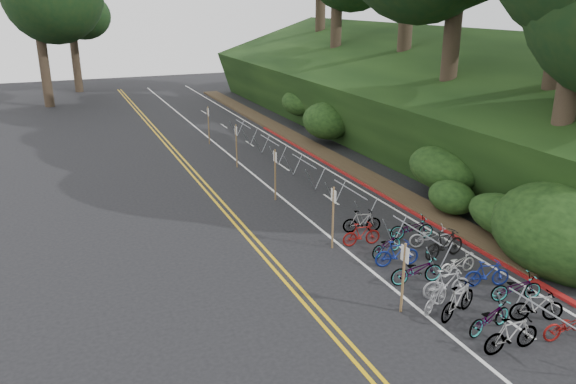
% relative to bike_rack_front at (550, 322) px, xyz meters
% --- Properties ---
extents(ground, '(120.00, 120.00, 0.00)m').
position_rel_bike_rack_front_xyz_m(ground, '(-3.08, 3.17, -0.80)').
color(ground, black).
rests_on(ground, ground).
extents(road_markings, '(7.47, 80.00, 0.01)m').
position_rel_bike_rack_front_xyz_m(road_markings, '(-2.45, 13.27, -0.79)').
color(road_markings, gold).
rests_on(road_markings, ground).
extents(red_curb, '(0.25, 28.00, 0.10)m').
position_rel_bike_rack_front_xyz_m(red_curb, '(2.62, 15.17, -0.75)').
color(red_curb, maroon).
rests_on(red_curb, ground).
extents(embankment, '(14.30, 48.14, 9.11)m').
position_rel_bike_rack_front_xyz_m(embankment, '(9.88, 22.21, 1.77)').
color(embankment, black).
rests_on(embankment, ground).
extents(bike_rack_front, '(1.09, 3.11, 1.07)m').
position_rel_bike_rack_front_xyz_m(bike_rack_front, '(0.00, 0.00, 0.00)').
color(bike_rack_front, gray).
rests_on(bike_rack_front, ground).
extents(bike_racks_rest, '(1.14, 23.00, 1.17)m').
position_rel_bike_rack_front_xyz_m(bike_racks_rest, '(-0.08, 16.17, 0.06)').
color(bike_racks_rest, gray).
rests_on(bike_racks_rest, ground).
extents(signpost_near, '(0.08, 0.40, 2.30)m').
position_rel_bike_rack_front_xyz_m(signpost_near, '(-2.66, 3.15, 0.52)').
color(signpost_near, brown).
rests_on(signpost_near, ground).
extents(signposts_rest, '(0.08, 18.40, 2.50)m').
position_rel_bike_rack_front_xyz_m(signposts_rest, '(-2.48, 17.17, 0.63)').
color(signposts_rest, brown).
rests_on(signposts_rest, ground).
extents(bike_front, '(0.99, 1.46, 0.86)m').
position_rel_bike_rack_front_xyz_m(bike_front, '(-1.63, 2.82, -0.37)').
color(bike_front, '#9E9EA3').
rests_on(bike_front, ground).
extents(bike_valet, '(3.44, 10.74, 1.09)m').
position_rel_bike_rack_front_xyz_m(bike_valet, '(-0.12, 4.19, -0.32)').
color(bike_valet, slate).
rests_on(bike_valet, ground).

